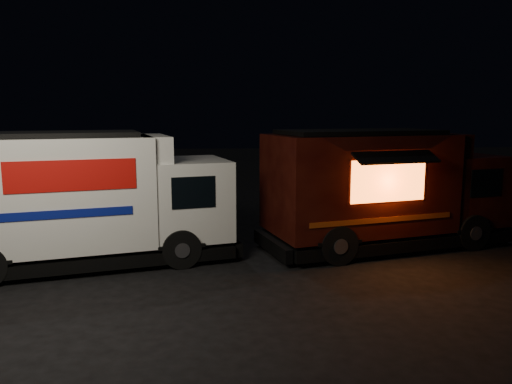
{
  "coord_description": "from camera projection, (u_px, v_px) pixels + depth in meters",
  "views": [
    {
      "loc": [
        0.96,
        -11.14,
        3.67
      ],
      "look_at": [
        1.82,
        2.0,
        1.56
      ],
      "focal_mm": 35.0,
      "sensor_mm": 36.0,
      "label": 1
    }
  ],
  "objects": [
    {
      "name": "red_truck",
      "position": [
        387.0,
        189.0,
        13.62
      ],
      "size": [
        7.32,
        4.26,
        3.21
      ],
      "primitive_type": null,
      "rotation": [
        0.0,
        0.0,
        0.27
      ],
      "color": "#3D120B",
      "rests_on": "ground"
    },
    {
      "name": "ground",
      "position": [
        183.0,
        273.0,
        11.49
      ],
      "size": [
        80.0,
        80.0,
        0.0
      ],
      "primitive_type": "plane",
      "color": "black",
      "rests_on": "ground"
    },
    {
      "name": "white_truck",
      "position": [
        89.0,
        199.0,
        11.99
      ],
      "size": [
        7.48,
        4.19,
        3.22
      ],
      "primitive_type": null,
      "rotation": [
        0.0,
        0.0,
        0.26
      ],
      "color": "white",
      "rests_on": "ground"
    }
  ]
}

